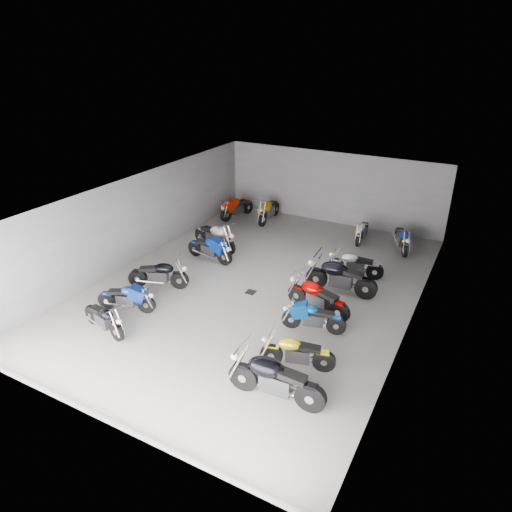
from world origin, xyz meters
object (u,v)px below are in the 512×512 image
(motorcycle_left_a, at_px, (104,318))
(motorcycle_back_e, at_px, (362,231))
(motorcycle_right_f, at_px, (355,264))
(motorcycle_right_c, at_px, (313,317))
(motorcycle_right_d, at_px, (317,297))
(motorcycle_back_b, at_px, (269,210))
(motorcycle_left_f, at_px, (215,237))
(motorcycle_back_a, at_px, (236,207))
(drain_grate, at_px, (251,292))
(motorcycle_right_b, at_px, (297,352))
(motorcycle_left_e, at_px, (210,248))
(motorcycle_right_a, at_px, (275,379))
(motorcycle_back_f, at_px, (402,238))
(motorcycle_right_e, at_px, (340,277))
(motorcycle_left_b, at_px, (127,298))
(motorcycle_left_c, at_px, (159,274))

(motorcycle_left_a, bearing_deg, motorcycle_back_e, 168.64)
(motorcycle_right_f, bearing_deg, motorcycle_right_c, 169.34)
(motorcycle_back_e, bearing_deg, motorcycle_right_d, 90.00)
(motorcycle_back_b, bearing_deg, motorcycle_left_f, 78.65)
(motorcycle_back_a, bearing_deg, drain_grate, 137.23)
(motorcycle_right_b, bearing_deg, motorcycle_left_e, 35.40)
(motorcycle_back_a, distance_m, motorcycle_back_b, 1.56)
(motorcycle_right_b, bearing_deg, drain_grate, 29.16)
(motorcycle_right_d, bearing_deg, motorcycle_left_e, 85.20)
(motorcycle_right_a, bearing_deg, motorcycle_back_e, 1.61)
(drain_grate, xyz_separation_m, motorcycle_right_a, (2.89, -4.09, 0.57))
(motorcycle_right_a, distance_m, motorcycle_back_b, 11.61)
(motorcycle_back_b, xyz_separation_m, motorcycle_back_f, (6.09, -0.37, -0.05))
(motorcycle_right_b, xyz_separation_m, motorcycle_back_f, (0.74, 8.64, 0.02))
(motorcycle_left_e, distance_m, motorcycle_right_e, 5.10)
(motorcycle_right_b, height_order, motorcycle_back_f, motorcycle_back_f)
(motorcycle_right_e, distance_m, motorcycle_back_f, 4.59)
(drain_grate, height_order, motorcycle_back_e, motorcycle_back_e)
(motorcycle_back_e, bearing_deg, drain_grate, 67.95)
(drain_grate, bearing_deg, motorcycle_back_e, 71.65)
(motorcycle_left_b, relative_size, motorcycle_left_c, 0.93)
(motorcycle_left_c, bearing_deg, motorcycle_left_e, 150.52)
(motorcycle_right_a, bearing_deg, motorcycle_back_f, -7.74)
(motorcycle_right_c, distance_m, motorcycle_back_b, 8.90)
(drain_grate, bearing_deg, motorcycle_back_b, 111.75)
(motorcycle_left_c, distance_m, motorcycle_right_d, 5.31)
(motorcycle_left_b, xyz_separation_m, motorcycle_left_f, (-0.14, 5.14, 0.10))
(motorcycle_right_e, distance_m, motorcycle_back_a, 8.00)
(motorcycle_left_e, bearing_deg, motorcycle_left_f, -151.61)
(drain_grate, bearing_deg, motorcycle_left_e, 150.55)
(motorcycle_back_b, bearing_deg, motorcycle_right_c, 120.08)
(motorcycle_left_a, relative_size, motorcycle_right_c, 1.00)
(motorcycle_left_e, bearing_deg, motorcycle_back_f, 131.57)
(motorcycle_right_a, height_order, motorcycle_back_f, motorcycle_right_a)
(motorcycle_left_c, relative_size, motorcycle_back_f, 1.03)
(motorcycle_left_c, bearing_deg, motorcycle_right_c, 68.41)
(motorcycle_left_b, bearing_deg, motorcycle_right_b, 73.04)
(motorcycle_left_a, bearing_deg, motorcycle_back_b, -167.21)
(motorcycle_right_c, bearing_deg, motorcycle_right_b, 174.55)
(motorcycle_right_c, xyz_separation_m, motorcycle_back_f, (0.99, 6.92, 0.04))
(drain_grate, relative_size, motorcycle_left_f, 0.14)
(motorcycle_right_b, bearing_deg, motorcycle_right_f, -14.26)
(motorcycle_left_f, xyz_separation_m, motorcycle_back_a, (-1.09, 3.53, -0.04))
(motorcycle_right_d, relative_size, motorcycle_back_a, 1.04)
(motorcycle_right_a, bearing_deg, motorcycle_right_d, 3.90)
(motorcycle_left_e, relative_size, motorcycle_back_b, 0.92)
(motorcycle_right_c, distance_m, motorcycle_back_f, 6.99)
(motorcycle_left_f, xyz_separation_m, motorcycle_right_f, (5.57, 0.35, -0.07))
(motorcycle_right_f, bearing_deg, motorcycle_left_b, 125.23)
(motorcycle_left_a, height_order, motorcycle_back_f, motorcycle_back_f)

